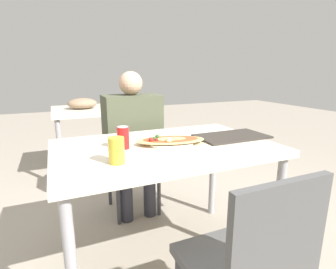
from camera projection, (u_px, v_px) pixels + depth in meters
The scene contains 10 objects.
ground_plane at pixel (165, 256), 1.71m from camera, with size 14.00×14.00×0.00m, color #9E9384.
dining_table at pixel (165, 157), 1.55m from camera, with size 1.26×0.80×0.76m.
chair_far_seated at pixel (130, 153), 2.24m from camera, with size 0.40×0.40×0.87m.
chair_near_camera at pixel (249, 264), 0.96m from camera, with size 0.40×0.40×0.87m.
person_seated at pixel (133, 133), 2.09m from camera, with size 0.44×0.30×1.18m.
pizza_main at pixel (171, 141), 1.54m from camera, with size 0.44×0.28×0.06m.
soda_can at pixel (123, 138), 1.45m from camera, with size 0.07×0.07×0.12m.
drink_glass at pixel (116, 150), 1.21m from camera, with size 0.08×0.08×0.12m.
serving_tray at pixel (232, 136), 1.70m from camera, with size 0.46×0.26×0.01m.
background_table at pixel (99, 113), 3.04m from camera, with size 1.10×0.80×0.88m.
Camera 1 is at (-0.57, -1.36, 1.19)m, focal length 28.00 mm.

